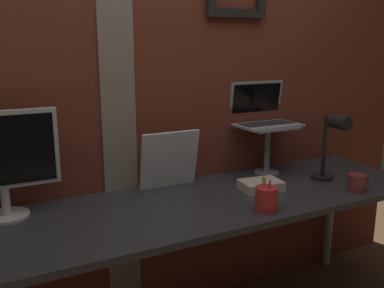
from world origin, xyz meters
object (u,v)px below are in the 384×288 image
(pen_cup, at_px, (266,199))
(whiteboard_panel, at_px, (170,160))
(laptop, at_px, (262,112))
(coffee_mug, at_px, (357,183))
(monitor, at_px, (1,156))
(desk_lamp, at_px, (332,140))

(pen_cup, bearing_deg, whiteboard_panel, 117.09)
(whiteboard_panel, bearing_deg, laptop, 3.20)
(laptop, relative_size, coffee_mug, 2.82)
(pen_cup, distance_m, coffee_mug, 0.55)
(monitor, xyz_separation_m, whiteboard_panel, (0.76, 0.03, -0.12))
(whiteboard_panel, height_order, pen_cup, whiteboard_panel)
(laptop, relative_size, pen_cup, 2.24)
(coffee_mug, bearing_deg, laptop, 113.16)
(whiteboard_panel, bearing_deg, pen_cup, -62.91)
(monitor, distance_m, laptop, 1.35)
(whiteboard_panel, bearing_deg, desk_lamp, -20.45)
(laptop, distance_m, whiteboard_panel, 0.61)
(monitor, distance_m, desk_lamp, 1.58)
(monitor, relative_size, coffee_mug, 3.70)
(whiteboard_panel, distance_m, desk_lamp, 0.85)
(monitor, relative_size, desk_lamp, 1.27)
(monitor, height_order, whiteboard_panel, monitor)
(laptop, bearing_deg, whiteboard_panel, -176.80)
(monitor, xyz_separation_m, laptop, (1.34, 0.06, 0.07))
(laptop, height_order, coffee_mug, laptop)
(desk_lamp, bearing_deg, pen_cup, -162.16)
(monitor, bearing_deg, laptop, 2.74)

